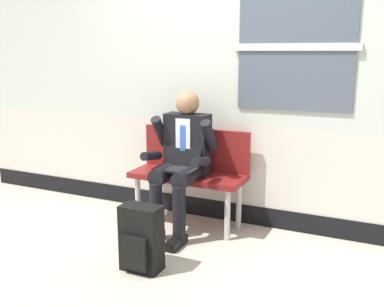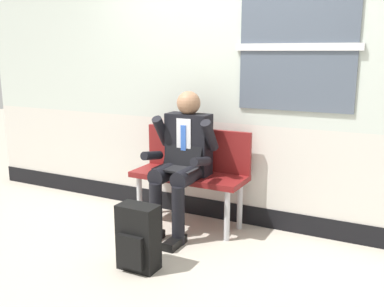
% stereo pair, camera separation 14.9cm
% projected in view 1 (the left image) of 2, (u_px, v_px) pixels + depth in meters
% --- Properties ---
extents(ground_plane, '(18.00, 18.00, 0.00)m').
position_uv_depth(ground_plane, '(205.00, 239.00, 3.86)').
color(ground_plane, '#B2A899').
extents(station_wall, '(5.98, 0.17, 2.75)m').
position_uv_depth(station_wall, '(232.00, 77.00, 4.06)').
color(station_wall, beige).
rests_on(station_wall, ground).
extents(bench_with_person, '(1.05, 0.42, 0.90)m').
position_uv_depth(bench_with_person, '(191.00, 168.00, 4.11)').
color(bench_with_person, maroon).
rests_on(bench_with_person, ground).
extents(person_seated, '(0.57, 0.70, 1.26)m').
position_uv_depth(person_seated, '(181.00, 159.00, 3.91)').
color(person_seated, black).
rests_on(person_seated, ground).
extents(backpack, '(0.30, 0.21, 0.50)m').
position_uv_depth(backpack, '(141.00, 239.00, 3.28)').
color(backpack, black).
rests_on(backpack, ground).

